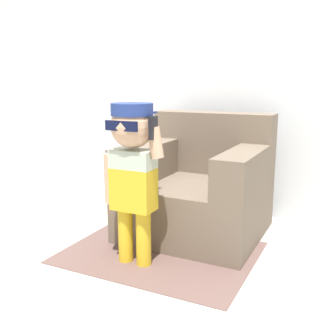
{
  "coord_description": "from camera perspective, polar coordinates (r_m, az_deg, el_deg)",
  "views": [
    {
      "loc": [
        1.27,
        -2.41,
        1.11
      ],
      "look_at": [
        0.16,
        -0.15,
        0.55
      ],
      "focal_mm": 42.0,
      "sensor_mm": 36.0,
      "label": 1
    }
  ],
  "objects": [
    {
      "name": "armchair",
      "position": [
        2.92,
        4.48,
        -2.96
      ],
      "size": [
        0.94,
        0.91,
        0.87
      ],
      "color": "#6B5B4C",
      "rests_on": "ground_plane"
    },
    {
      "name": "wall_back",
      "position": [
        3.45,
        4.62,
        15.61
      ],
      "size": [
        10.0,
        0.05,
        2.6
      ],
      "color": "silver",
      "rests_on": "ground_plane"
    },
    {
      "name": "ground_plane",
      "position": [
        2.94,
        -1.59,
        -9.67
      ],
      "size": [
        10.0,
        10.0,
        0.0
      ],
      "primitive_type": "plane",
      "color": "#ADA89E"
    },
    {
      "name": "rug",
      "position": [
        2.66,
        -1.1,
        -12.09
      ],
      "size": [
        1.21,
        0.93,
        0.01
      ],
      "color": "brown",
      "rests_on": "ground_plane"
    },
    {
      "name": "person_child",
      "position": [
        2.32,
        -5.15,
        1.26
      ],
      "size": [
        0.4,
        0.3,
        0.99
      ],
      "color": "gold",
      "rests_on": "ground_plane"
    },
    {
      "name": "side_table",
      "position": [
        3.33,
        -7.18,
        -2.14
      ],
      "size": [
        0.3,
        0.3,
        0.45
      ],
      "color": "white",
      "rests_on": "ground_plane"
    }
  ]
}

